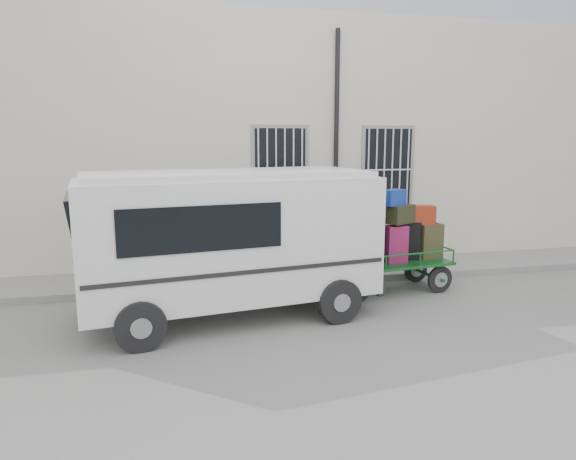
# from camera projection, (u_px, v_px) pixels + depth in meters

# --- Properties ---
(ground) EXTENTS (80.00, 80.00, 0.00)m
(ground) POSITION_uv_depth(u_px,v_px,m) (334.00, 306.00, 9.66)
(ground) COLOR slate
(ground) RESTS_ON ground
(building) EXTENTS (24.00, 5.15, 6.00)m
(building) POSITION_uv_depth(u_px,v_px,m) (276.00, 143.00, 14.43)
(building) COLOR beige
(building) RESTS_ON ground
(sidewalk) EXTENTS (24.00, 1.70, 0.15)m
(sidewalk) POSITION_uv_depth(u_px,v_px,m) (304.00, 273.00, 11.76)
(sidewalk) COLOR gray
(sidewalk) RESTS_ON ground
(luggage_cart) EXTENTS (2.94, 1.43, 2.15)m
(luggage_cart) POSITION_uv_depth(u_px,v_px,m) (388.00, 241.00, 10.36)
(luggage_cart) COLOR black
(luggage_cart) RESTS_ON ground
(van) EXTENTS (5.33, 2.90, 2.56)m
(van) POSITION_uv_depth(u_px,v_px,m) (228.00, 234.00, 8.90)
(van) COLOR silver
(van) RESTS_ON ground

